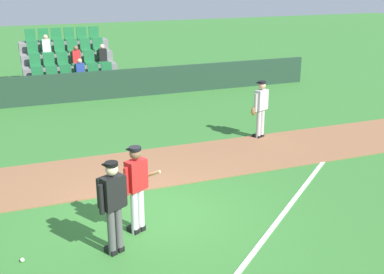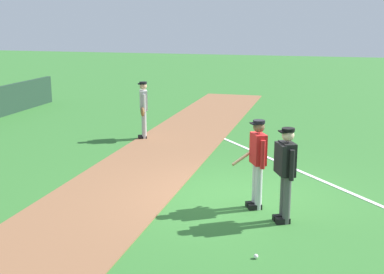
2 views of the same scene
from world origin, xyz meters
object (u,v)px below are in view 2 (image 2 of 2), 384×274
Objects in this scene: batter_red_jersey at (257,160)px; runner_grey_jersey at (144,108)px; umpire_home_plate at (285,170)px; baseball at (256,256)px.

batter_red_jersey is 1.00× the size of runner_grey_jersey.
runner_grey_jersey is at bearing 40.78° from umpire_home_plate.
umpire_home_plate is 7.23m from runner_grey_jersey.
umpire_home_plate is (-0.58, -0.58, 0.03)m from batter_red_jersey.
baseball is (-7.07, -4.44, -0.93)m from runner_grey_jersey.
batter_red_jersey reaches higher than baseball.
batter_red_jersey and runner_grey_jersey have the same top height.
umpire_home_plate and runner_grey_jersey have the same top height.
batter_red_jersey is at bearing 45.06° from umpire_home_plate.
umpire_home_plate is at bearing -139.22° from runner_grey_jersey.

